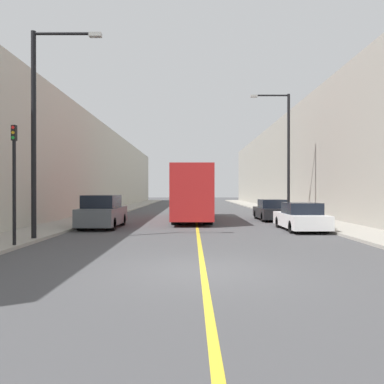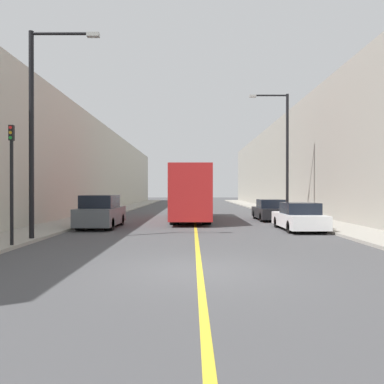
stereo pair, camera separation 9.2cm
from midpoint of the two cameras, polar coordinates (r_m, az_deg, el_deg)
ground_plane at (r=9.85m, az=1.34°, el=-11.92°), size 200.00×200.00×0.00m
sidewalk_left at (r=40.39m, az=-10.86°, el=-2.61°), size 2.71×72.00×0.13m
sidewalk_right at (r=40.48m, az=11.34°, el=-2.60°), size 2.71×72.00×0.13m
building_row_left at (r=41.16m, az=-15.47°, el=3.47°), size 4.00×72.00×8.80m
building_row_right at (r=41.32m, az=15.92°, el=4.18°), size 4.00×72.00×9.84m
road_center_line at (r=39.68m, az=0.25°, el=-2.74°), size 0.16×72.00×0.01m
bus at (r=25.94m, az=-0.21°, el=-0.07°), size 2.49×10.73×3.62m
parked_suv_left at (r=21.30m, az=-13.69°, el=-3.08°), size 1.92×4.54×1.82m
car_right_near at (r=20.22m, az=16.01°, el=-3.79°), size 1.85×4.52×1.44m
car_right_mid at (r=26.48m, az=11.79°, el=-2.82°), size 1.84×4.37×1.45m
street_lamp_left at (r=16.66m, az=-22.46°, el=10.03°), size 2.86×0.24×8.41m
street_lamp_right at (r=28.11m, az=13.86°, el=6.58°), size 2.86×0.24×8.93m
traffic_light at (r=14.76m, az=-25.73°, el=1.68°), size 0.16×0.18×4.27m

